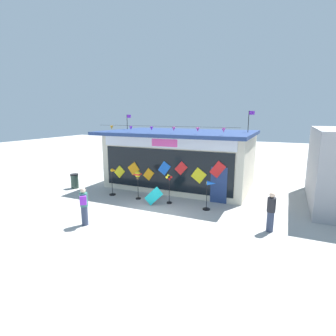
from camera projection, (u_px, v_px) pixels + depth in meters
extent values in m
plane|color=#ADAAA5|center=(148.00, 218.00, 12.39)|extent=(80.00, 80.00, 0.00)
cube|color=beige|center=(181.00, 160.00, 17.92)|extent=(9.01, 5.28, 3.52)
cube|color=navy|center=(179.00, 133.00, 17.08)|extent=(9.41, 6.32, 0.20)
cube|color=silver|center=(165.00, 143.00, 15.24)|extent=(8.29, 0.08, 0.61)
cube|color=#EA4CA3|center=(164.00, 143.00, 15.22)|extent=(1.62, 0.04, 0.43)
cube|color=black|center=(165.00, 170.00, 15.57)|extent=(8.11, 0.06, 2.43)
cube|color=navy|center=(219.00, 185.00, 14.37)|extent=(0.90, 0.07, 2.00)
cube|color=yellow|center=(120.00, 172.00, 16.87)|extent=(0.83, 0.03, 0.84)
cube|color=orange|center=(134.00, 169.00, 16.39)|extent=(0.86, 0.03, 0.85)
cube|color=orange|center=(149.00, 174.00, 16.01)|extent=(0.77, 0.03, 0.79)
cube|color=blue|center=(164.00, 168.00, 15.50)|extent=(0.83, 0.03, 0.87)
cube|color=red|center=(181.00, 168.00, 15.05)|extent=(0.79, 0.03, 0.81)
cube|color=yellow|center=(199.00, 175.00, 14.69)|extent=(0.93, 0.03, 0.93)
cube|color=red|center=(218.00, 169.00, 14.18)|extent=(0.90, 0.03, 0.97)
cylinder|color=black|center=(162.00, 126.00, 14.80)|extent=(8.65, 0.01, 0.01)
cone|color=orange|center=(112.00, 128.00, 16.22)|extent=(0.20, 0.20, 0.22)
cone|color=purple|center=(131.00, 128.00, 15.66)|extent=(0.20, 0.20, 0.22)
cone|color=purple|center=(152.00, 128.00, 15.11)|extent=(0.20, 0.20, 0.22)
cone|color=#EA4CA3|center=(174.00, 129.00, 14.55)|extent=(0.20, 0.20, 0.22)
cone|color=#EA4CA3|center=(198.00, 130.00, 13.99)|extent=(0.20, 0.20, 0.22)
cone|color=#EA4CA3|center=(224.00, 130.00, 13.43)|extent=(0.20, 0.20, 0.22)
cylinder|color=black|center=(127.00, 122.00, 19.14)|extent=(0.04, 0.04, 1.05)
cube|color=purple|center=(129.00, 116.00, 19.00)|extent=(0.32, 0.02, 0.22)
cylinder|color=black|center=(248.00, 122.00, 15.69)|extent=(0.04, 0.04, 1.26)
cube|color=purple|center=(252.00, 113.00, 15.52)|extent=(0.32, 0.02, 0.22)
cylinder|color=black|center=(113.00, 194.00, 15.95)|extent=(0.38, 0.38, 0.06)
cylinder|color=black|center=(112.00, 183.00, 15.81)|extent=(0.03, 0.03, 1.53)
cone|color=orange|center=(114.00, 170.00, 15.58)|extent=(0.42, 0.29, 0.20)
cylinder|color=yellow|center=(111.00, 170.00, 15.66)|extent=(0.03, 0.16, 0.16)
cylinder|color=black|center=(138.00, 198.00, 15.19)|extent=(0.30, 0.30, 0.06)
cylinder|color=black|center=(138.00, 188.00, 15.07)|extent=(0.03, 0.03, 1.29)
sphere|color=yellow|center=(138.00, 174.00, 14.91)|extent=(0.34, 0.34, 0.34)
cube|color=red|center=(138.00, 174.00, 14.91)|extent=(0.34, 0.34, 0.07)
cube|color=brown|center=(138.00, 178.00, 14.95)|extent=(0.10, 0.10, 0.10)
cylinder|color=black|center=(169.00, 203.00, 14.47)|extent=(0.29, 0.29, 0.06)
cylinder|color=black|center=(169.00, 190.00, 14.33)|extent=(0.03, 0.03, 1.48)
cylinder|color=black|center=(169.00, 177.00, 14.15)|extent=(0.06, 0.04, 0.06)
cone|color=red|center=(171.00, 177.00, 14.11)|extent=(0.14, 0.15, 0.14)
cone|color=yellow|center=(169.00, 175.00, 14.13)|extent=(0.15, 0.14, 0.14)
cone|color=yellow|center=(167.00, 177.00, 14.18)|extent=(0.14, 0.15, 0.14)
cone|color=red|center=(169.00, 179.00, 14.16)|extent=(0.15, 0.14, 0.14)
cylinder|color=black|center=(206.00, 209.00, 13.48)|extent=(0.37, 0.37, 0.06)
cylinder|color=black|center=(207.00, 196.00, 13.35)|extent=(0.03, 0.03, 1.42)
cone|color=blue|center=(211.00, 183.00, 13.12)|extent=(0.48, 0.32, 0.24)
cylinder|color=yellow|center=(207.00, 183.00, 13.21)|extent=(0.03, 0.16, 0.16)
cylinder|color=#333D56|center=(85.00, 216.00, 11.55)|extent=(0.28, 0.28, 0.86)
cylinder|color=#337066|center=(84.00, 200.00, 11.40)|extent=(0.34, 0.34, 0.60)
sphere|color=beige|center=(83.00, 190.00, 11.32)|extent=(0.22, 0.22, 0.22)
cube|color=purple|center=(83.00, 200.00, 11.20)|extent=(0.30, 0.28, 0.38)
cylinder|color=#333D56|center=(270.00, 222.00, 10.90)|extent=(0.28, 0.28, 0.86)
cylinder|color=#232328|center=(271.00, 205.00, 10.76)|extent=(0.34, 0.34, 0.60)
sphere|color=beige|center=(272.00, 195.00, 10.68)|extent=(0.22, 0.22, 0.22)
cylinder|color=#2D4238|center=(75.00, 182.00, 17.38)|extent=(0.48, 0.48, 0.87)
cylinder|color=black|center=(74.00, 175.00, 17.29)|extent=(0.52, 0.52, 0.08)
cube|color=#19B7BC|center=(154.00, 196.00, 14.02)|extent=(1.04, 0.22, 1.04)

